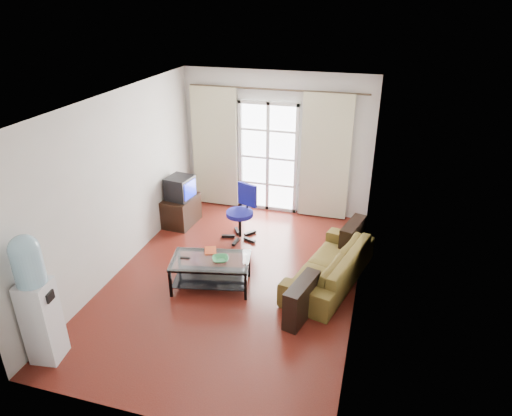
{
  "coord_description": "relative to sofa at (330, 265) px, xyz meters",
  "views": [
    {
      "loc": [
        1.91,
        -5.47,
        3.95
      ],
      "look_at": [
        0.24,
        0.35,
        1.07
      ],
      "focal_mm": 32.0,
      "sensor_mm": 36.0,
      "label": 1
    }
  ],
  "objects": [
    {
      "name": "bowl",
      "position": [
        -1.5,
        -0.6,
        0.2
      ],
      "size": [
        0.41,
        0.41,
        0.06
      ],
      "primitive_type": "imported",
      "rotation": [
        0.0,
        0.0,
        0.43
      ],
      "color": "#2D7D2F",
      "rests_on": "coffee_table"
    },
    {
      "name": "sofa",
      "position": [
        0.0,
        0.0,
        0.0
      ],
      "size": [
        2.29,
        1.69,
        0.56
      ],
      "primitive_type": "imported",
      "rotation": [
        0.0,
        0.0,
        -1.82
      ],
      "color": "brown",
      "rests_on": "floor"
    },
    {
      "name": "curtain_left",
      "position": [
        -2.58,
        2.13,
        0.92
      ],
      "size": [
        0.9,
        0.07,
        2.35
      ],
      "primitive_type": "cube",
      "color": "beige",
      "rests_on": "curtain_rod"
    },
    {
      "name": "wall_back",
      "position": [
        -1.38,
        2.25,
        1.07
      ],
      "size": [
        3.6,
        0.02,
        2.7
      ],
      "primitive_type": "cube",
      "color": "silver",
      "rests_on": "floor"
    },
    {
      "name": "tv_stand",
      "position": [
        -2.91,
        1.14,
        -0.02
      ],
      "size": [
        0.53,
        0.75,
        0.53
      ],
      "primitive_type": "cube",
      "rotation": [
        0.0,
        0.0,
        -0.07
      ],
      "color": "black",
      "rests_on": "floor"
    },
    {
      "name": "crt_tv",
      "position": [
        -2.91,
        1.12,
        0.45
      ],
      "size": [
        0.51,
        0.51,
        0.42
      ],
      "rotation": [
        0.0,
        0.0,
        -0.14
      ],
      "color": "black",
      "rests_on": "tv_stand"
    },
    {
      "name": "coffee_table",
      "position": [
        -1.65,
        -0.61,
        0.01
      ],
      "size": [
        1.24,
        0.86,
        0.46
      ],
      "rotation": [
        0.0,
        0.0,
        0.21
      ],
      "color": "silver",
      "rests_on": "floor"
    },
    {
      "name": "curtain_rod",
      "position": [
        -1.38,
        2.15,
        2.1
      ],
      "size": [
        3.3,
        0.04,
        0.04
      ],
      "primitive_type": "cylinder",
      "rotation": [
        0.0,
        1.57,
        0.0
      ],
      "color": "#4C3F2D",
      "rests_on": "wall_back"
    },
    {
      "name": "wall_left",
      "position": [
        -3.18,
        -0.35,
        1.07
      ],
      "size": [
        0.02,
        5.2,
        2.7
      ],
      "primitive_type": "cube",
      "color": "silver",
      "rests_on": "floor"
    },
    {
      "name": "curtain_right",
      "position": [
        -0.43,
        2.13,
        0.92
      ],
      "size": [
        0.9,
        0.07,
        2.35
      ],
      "primitive_type": "cube",
      "color": "beige",
      "rests_on": "curtain_rod"
    },
    {
      "name": "water_cooler",
      "position": [
        -2.98,
        -2.49,
        0.58
      ],
      "size": [
        0.39,
        0.38,
        1.64
      ],
      "rotation": [
        0.0,
        0.0,
        0.14
      ],
      "color": "silver",
      "rests_on": "floor"
    },
    {
      "name": "ceiling",
      "position": [
        -1.38,
        -0.35,
        2.42
      ],
      "size": [
        5.2,
        5.2,
        0.0
      ],
      "primitive_type": "plane",
      "rotation": [
        3.14,
        0.0,
        0.0
      ],
      "color": "white",
      "rests_on": "wall_back"
    },
    {
      "name": "wall_right",
      "position": [
        0.42,
        -0.35,
        1.07
      ],
      "size": [
        0.02,
        5.2,
        2.7
      ],
      "primitive_type": "cube",
      "color": "silver",
      "rests_on": "floor"
    },
    {
      "name": "remote",
      "position": [
        -2.01,
        -0.68,
        0.18
      ],
      "size": [
        0.15,
        0.06,
        0.02
      ],
      "primitive_type": "cube",
      "rotation": [
        0.0,
        0.0,
        0.14
      ],
      "color": "black",
      "rests_on": "coffee_table"
    },
    {
      "name": "french_door",
      "position": [
        -1.53,
        2.2,
        0.79
      ],
      "size": [
        1.16,
        0.06,
        2.15
      ],
      "color": "white",
      "rests_on": "wall_back"
    },
    {
      "name": "book",
      "position": [
        -1.81,
        -0.42,
        0.19
      ],
      "size": [
        0.33,
        0.35,
        0.02
      ],
      "primitive_type": "imported",
      "rotation": [
        0.0,
        0.0,
        0.38
      ],
      "color": "maroon",
      "rests_on": "coffee_table"
    },
    {
      "name": "floor",
      "position": [
        -1.38,
        -0.35,
        -0.28
      ],
      "size": [
        5.2,
        5.2,
        0.0
      ],
      "primitive_type": "plane",
      "color": "maroon",
      "rests_on": "ground"
    },
    {
      "name": "task_chair",
      "position": [
        -1.68,
        0.93,
        0.0
      ],
      "size": [
        0.86,
        0.86,
        0.97
      ],
      "rotation": [
        0.0,
        0.0,
        -0.38
      ],
      "color": "black",
      "rests_on": "floor"
    },
    {
      "name": "wall_front",
      "position": [
        -1.38,
        -2.95,
        1.07
      ],
      "size": [
        3.6,
        0.02,
        2.7
      ],
      "primitive_type": "cube",
      "color": "silver",
      "rests_on": "floor"
    },
    {
      "name": "radiator",
      "position": [
        -0.58,
        2.15,
        0.05
      ],
      "size": [
        0.64,
        0.12,
        0.64
      ],
      "primitive_type": "cube",
      "color": "#97979A",
      "rests_on": "floor"
    }
  ]
}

